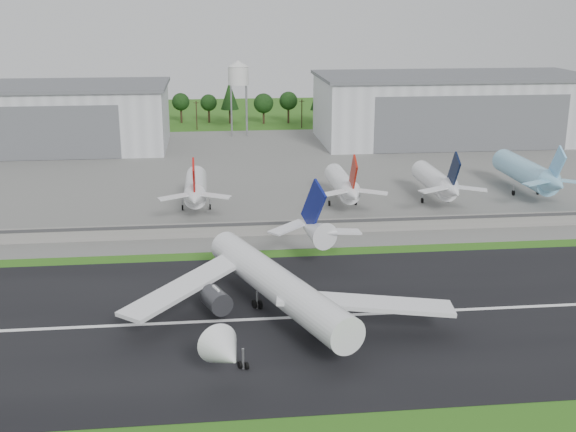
{
  "coord_description": "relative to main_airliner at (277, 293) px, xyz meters",
  "views": [
    {
      "loc": [
        -16.7,
        -100.61,
        50.98
      ],
      "look_at": [
        -1.33,
        40.0,
        9.0
      ],
      "focal_mm": 45.0,
      "sensor_mm": 36.0,
      "label": 1
    }
  ],
  "objects": [
    {
      "name": "treeline",
      "position": [
        6.56,
        205.41,
        -4.89
      ],
      "size": [
        320.0,
        16.0,
        22.0
      ],
      "primitive_type": null,
      "color": "black",
      "rests_on": "ground"
    },
    {
      "name": "blast_fence",
      "position": [
        6.56,
        45.39,
        -3.09
      ],
      "size": [
        240.0,
        0.61,
        3.5
      ],
      "color": "gray",
      "rests_on": "ground"
    },
    {
      "name": "parked_jet_red_a",
      "position": [
        -14.19,
        66.95,
        1.18
      ],
      "size": [
        7.36,
        31.29,
        16.57
      ],
      "color": "white",
      "rests_on": "ground"
    },
    {
      "name": "water_tower",
      "position": [
        1.56,
        175.41,
        19.66
      ],
      "size": [
        8.4,
        8.4,
        29.4
      ],
      "color": "#99999E",
      "rests_on": "ground"
    },
    {
      "name": "parked_jet_red_b",
      "position": [
        23.71,
        66.93,
        1.04
      ],
      "size": [
        7.36,
        31.29,
        16.43
      ],
      "color": "white",
      "rests_on": "ground"
    },
    {
      "name": "utility_poles",
      "position": [
        6.56,
        190.41,
        -4.89
      ],
      "size": [
        230.0,
        3.0,
        12.0
      ],
      "primitive_type": null,
      "color": "black",
      "rests_on": "ground"
    },
    {
      "name": "runway_centerline",
      "position": [
        6.56,
        0.41,
        -4.78
      ],
      "size": [
        220.0,
        1.0,
        0.02
      ],
      "primitive_type": "cube",
      "color": "white",
      "rests_on": "runway"
    },
    {
      "name": "main_airliner",
      "position": [
        0.0,
        0.0,
        0.0
      ],
      "size": [
        53.35,
        57.26,
        18.17
      ],
      "rotation": [
        0.0,
        0.0,
        3.51
      ],
      "color": "white",
      "rests_on": "runway"
    },
    {
      "name": "hangar_east",
      "position": [
        81.56,
        155.32,
        7.73
      ],
      "size": [
        102.0,
        47.0,
        25.2
      ],
      "color": "silver",
      "rests_on": "ground"
    },
    {
      "name": "hangar_west",
      "position": [
        -73.44,
        155.32,
        6.74
      ],
      "size": [
        97.0,
        44.0,
        23.2
      ],
      "color": "silver",
      "rests_on": "ground"
    },
    {
      "name": "runway",
      "position": [
        6.56,
        0.41,
        -4.84
      ],
      "size": [
        320.0,
        60.0,
        0.1
      ],
      "primitive_type": "cube",
      "color": "black",
      "rests_on": "ground"
    },
    {
      "name": "parked_jet_skyblue",
      "position": [
        75.72,
        72.02,
        1.64
      ],
      "size": [
        7.36,
        37.29,
        17.11
      ],
      "color": "#85C4E6",
      "rests_on": "ground"
    },
    {
      "name": "ground",
      "position": [
        6.56,
        -9.59,
        -4.89
      ],
      "size": [
        600.0,
        600.0,
        0.0
      ],
      "primitive_type": "plane",
      "color": "#2E5514",
      "rests_on": "ground"
    },
    {
      "name": "apron",
      "position": [
        6.56,
        110.41,
        -4.84
      ],
      "size": [
        320.0,
        150.0,
        0.1
      ],
      "primitive_type": "cube",
      "color": "slate",
      "rests_on": "ground"
    },
    {
      "name": "parked_jet_navy",
      "position": [
        48.54,
        66.95,
        1.18
      ],
      "size": [
        7.36,
        31.29,
        16.57
      ],
      "color": "white",
      "rests_on": "ground"
    }
  ]
}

